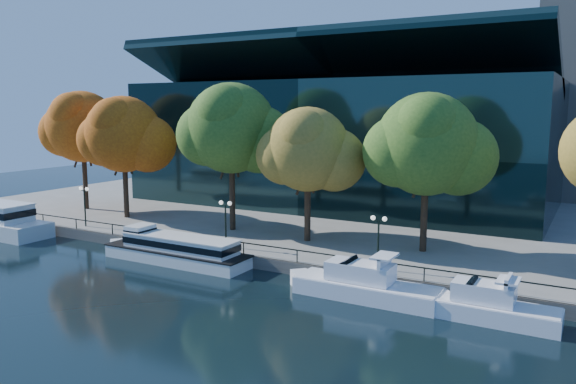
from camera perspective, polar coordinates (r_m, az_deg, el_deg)
The scene contains 15 objects.
ground at distance 44.24m, azimuth -6.88°, elevation -8.46°, with size 160.00×160.00×0.00m, color black.
promenade at distance 75.78m, azimuth 9.58°, elevation -1.00°, with size 90.00×67.08×1.00m.
railing at distance 46.29m, azimuth -4.54°, elevation -5.17°, with size 88.20×0.08×0.99m.
convention_building at distance 72.12m, azimuth 5.49°, elevation 5.01°, with size 50.00×24.57×21.43m.
tour_boat at distance 48.49m, azimuth -11.62°, elevation -5.60°, with size 14.75×3.29×2.80m.
cruiser_near at distance 39.14m, azimuth 7.40°, elevation -9.21°, with size 11.11×2.86×3.22m.
cruiser_far at distance 37.03m, azimuth 19.23°, elevation -10.77°, with size 9.09×2.52×2.97m.
tree_0 at distance 70.07m, azimuth -20.11°, elevation 6.10°, with size 10.41×8.54×13.89m.
tree_1 at distance 63.13m, azimuth -16.30°, elevation 5.49°, with size 10.29×8.44×13.21m.
tree_2 at distance 54.39m, azimuth -5.66°, elevation 6.27°, with size 10.91×8.94×14.33m.
tree_3 at distance 49.62m, azimuth 2.15°, elevation 4.15°, with size 9.37×7.69×12.02m.
tree_4 at distance 47.20m, azimuth 14.08°, elevation 4.50°, with size 10.55×8.65×13.18m.
lamp_0 at distance 60.10m, azimuth -19.99°, elevation -0.51°, with size 1.26×0.36×4.03m.
lamp_1 at distance 48.36m, azimuth -6.37°, elevation -2.13°, with size 1.26×0.36×4.03m.
lamp_2 at distance 41.95m, azimuth 9.19°, elevation -3.83°, with size 1.26×0.36×4.03m.
Camera 1 is at (25.18, -34.02, 12.87)m, focal length 35.00 mm.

